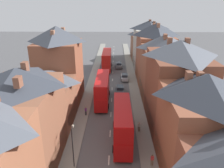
% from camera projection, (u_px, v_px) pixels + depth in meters
% --- Properties ---
extents(pavement_left, '(2.20, 104.00, 0.14)m').
position_uv_depth(pavement_left, '(91.00, 85.00, 52.40)').
color(pavement_left, gray).
rests_on(pavement_left, ground).
extents(pavement_right, '(2.20, 104.00, 0.14)m').
position_uv_depth(pavement_right, '(133.00, 86.00, 52.23)').
color(pavement_right, gray).
rests_on(pavement_right, ground).
extents(centre_line_dashes, '(0.14, 97.80, 0.01)m').
position_uv_depth(centre_line_dashes, '(112.00, 89.00, 50.48)').
color(centre_line_dashes, silver).
rests_on(centre_line_dashes, ground).
extents(terrace_row_left, '(8.00, 46.80, 14.84)m').
position_uv_depth(terrace_row_left, '(20.00, 121.00, 25.07)').
color(terrace_row_left, brown).
rests_on(terrace_row_left, ground).
extents(terrace_row_right, '(8.00, 82.90, 14.41)m').
position_uv_depth(terrace_row_right, '(166.00, 74.00, 40.47)').
color(terrace_row_right, '#ADB2B7').
rests_on(terrace_row_right, ground).
extents(double_decker_bus_lead, '(2.74, 10.80, 5.30)m').
position_uv_depth(double_decker_bus_lead, '(122.00, 123.00, 31.35)').
color(double_decker_bus_lead, '#B70F0F').
rests_on(double_decker_bus_lead, ground).
extents(double_decker_bus_mid_street, '(2.74, 10.80, 5.30)m').
position_uv_depth(double_decker_bus_mid_street, '(102.00, 89.00, 43.14)').
color(double_decker_bus_mid_street, red).
rests_on(double_decker_bus_mid_street, ground).
extents(double_decker_bus_far_approaching, '(2.74, 10.80, 5.30)m').
position_uv_depth(double_decker_bus_far_approaching, '(107.00, 60.00, 63.73)').
color(double_decker_bus_far_approaching, red).
rests_on(double_decker_bus_far_approaching, ground).
extents(car_near_blue, '(1.90, 4.16, 1.65)m').
position_uv_depth(car_near_blue, '(108.00, 56.00, 75.60)').
color(car_near_blue, black).
rests_on(car_near_blue, ground).
extents(car_near_silver, '(1.90, 4.44, 1.65)m').
position_uv_depth(car_near_silver, '(119.00, 65.00, 65.88)').
color(car_near_silver, gray).
rests_on(car_near_silver, ground).
extents(car_parked_left_a, '(1.90, 4.20, 1.65)m').
position_uv_depth(car_parked_left_a, '(125.00, 77.00, 55.77)').
color(car_parked_left_a, '#B7BABF').
rests_on(car_parked_left_a, ground).
extents(car_mid_black, '(1.90, 4.29, 1.63)m').
position_uv_depth(car_mid_black, '(120.00, 89.00, 48.11)').
color(car_mid_black, '#4C515B').
rests_on(car_mid_black, ground).
extents(pedestrian_mid_left, '(0.36, 0.22, 1.61)m').
position_uv_depth(pedestrian_mid_left, '(152.00, 159.00, 26.75)').
color(pedestrian_mid_left, brown).
rests_on(pedestrian_mid_left, pavement_right).
extents(pedestrian_mid_right, '(0.36, 0.22, 1.61)m').
position_uv_depth(pedestrian_mid_right, '(139.00, 126.00, 33.73)').
color(pedestrian_mid_right, brown).
rests_on(pedestrian_mid_right, pavement_right).
extents(pedestrian_far_left, '(0.36, 0.22, 1.61)m').
position_uv_depth(pedestrian_far_left, '(86.00, 111.00, 38.45)').
color(pedestrian_far_left, '#23232D').
rests_on(pedestrian_far_left, pavement_left).
extents(street_lamp, '(0.20, 1.12, 5.50)m').
position_uv_depth(street_lamp, '(73.00, 145.00, 25.94)').
color(street_lamp, black).
rests_on(street_lamp, ground).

